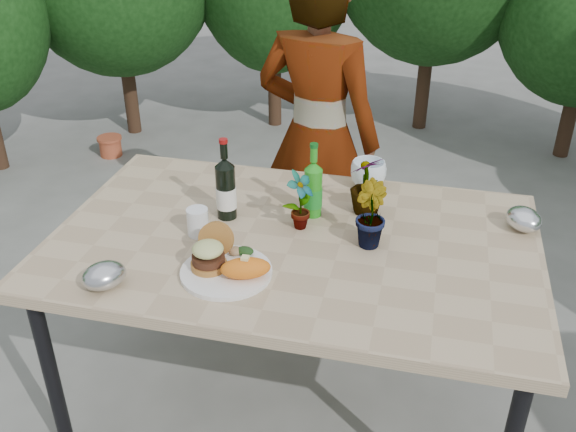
% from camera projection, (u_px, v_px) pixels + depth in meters
% --- Properties ---
extents(ground, '(80.00, 80.00, 0.00)m').
position_uv_depth(ground, '(293.00, 402.00, 2.50)').
color(ground, '#63635F').
rests_on(ground, ground).
extents(patio_table, '(1.60, 1.00, 0.75)m').
position_uv_depth(patio_table, '(294.00, 253.00, 2.15)').
color(patio_table, tan).
rests_on(patio_table, ground).
extents(dinner_plate, '(0.28, 0.28, 0.01)m').
position_uv_depth(dinner_plate, '(226.00, 272.00, 1.94)').
color(dinner_plate, white).
rests_on(dinner_plate, patio_table).
extents(burger_stack, '(0.11, 0.16, 0.11)m').
position_uv_depth(burger_stack, '(210.00, 252.00, 1.94)').
color(burger_stack, '#B7722D').
rests_on(burger_stack, dinner_plate).
extents(sweet_potato, '(0.17, 0.12, 0.06)m').
position_uv_depth(sweet_potato, '(246.00, 268.00, 1.89)').
color(sweet_potato, orange).
rests_on(sweet_potato, dinner_plate).
extents(grilled_veg, '(0.08, 0.05, 0.03)m').
position_uv_depth(grilled_veg, '(241.00, 251.00, 2.01)').
color(grilled_veg, olive).
rests_on(grilled_veg, dinner_plate).
extents(wine_bottle, '(0.07, 0.07, 0.29)m').
position_uv_depth(wine_bottle, '(226.00, 189.00, 2.20)').
color(wine_bottle, black).
rests_on(wine_bottle, patio_table).
extents(sparkling_water, '(0.07, 0.07, 0.27)m').
position_uv_depth(sparkling_water, '(313.00, 190.00, 2.21)').
color(sparkling_water, '#22911A').
rests_on(sparkling_water, patio_table).
extents(plastic_cup, '(0.07, 0.07, 0.09)m').
position_uv_depth(plastic_cup, '(198.00, 222.00, 2.12)').
color(plastic_cup, white).
rests_on(plastic_cup, patio_table).
extents(seedling_left, '(0.12, 0.13, 0.21)m').
position_uv_depth(seedling_left, '(300.00, 201.00, 2.13)').
color(seedling_left, '#26591E').
rests_on(seedling_left, patio_table).
extents(seedling_mid, '(0.15, 0.15, 0.22)m').
position_uv_depth(seedling_mid, '(369.00, 214.00, 2.04)').
color(seedling_mid, '#225C1F').
rests_on(seedling_mid, patio_table).
extents(seedling_right, '(0.17, 0.17, 0.21)m').
position_uv_depth(seedling_right, '(367.00, 185.00, 2.23)').
color(seedling_right, '#28551D').
rests_on(seedling_right, patio_table).
extents(blue_bowl, '(0.17, 0.17, 0.11)m').
position_uv_depth(blue_bowl, '(368.00, 174.00, 2.42)').
color(blue_bowl, white).
rests_on(blue_bowl, patio_table).
extents(foil_packet_left, '(0.17, 0.17, 0.08)m').
position_uv_depth(foil_packet_left, '(104.00, 276.00, 1.87)').
color(foil_packet_left, '#B4B6BB').
rests_on(foil_packet_left, patio_table).
extents(foil_packet_right, '(0.16, 0.17, 0.08)m').
position_uv_depth(foil_packet_right, '(524.00, 219.00, 2.16)').
color(foil_packet_right, silver).
rests_on(foil_packet_right, patio_table).
extents(person, '(0.63, 0.48, 1.55)m').
position_uv_depth(person, '(317.00, 139.00, 2.79)').
color(person, '#9B674D').
rests_on(person, ground).
extents(terracotta_pot, '(0.17, 0.17, 0.14)m').
position_uv_depth(terracotta_pot, '(110.00, 146.00, 4.47)').
color(terracotta_pot, '#B74E2F').
rests_on(terracotta_pot, ground).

